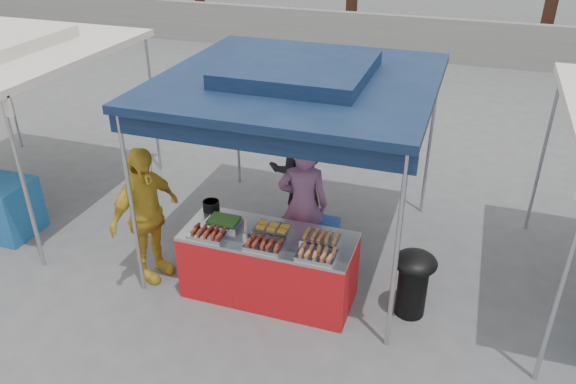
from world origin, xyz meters
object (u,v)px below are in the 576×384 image
(vendor_table, at_px, (269,265))
(helper_man, at_px, (298,169))
(vendor_woman, at_px, (303,205))
(customer_person, at_px, (146,215))
(wok_burner, at_px, (413,278))
(cooking_pot, at_px, (211,206))

(vendor_table, bearing_deg, helper_man, 96.55)
(vendor_woman, bearing_deg, helper_man, -82.81)
(vendor_table, relative_size, customer_person, 1.14)
(helper_man, bearing_deg, vendor_woman, 88.19)
(wok_burner, relative_size, helper_man, 0.49)
(cooking_pot, distance_m, helper_man, 1.57)
(cooking_pot, relative_size, helper_man, 0.12)
(cooking_pot, xyz_separation_m, wok_burner, (2.52, -0.10, -0.42))
(vendor_table, bearing_deg, customer_person, -175.68)
(cooking_pot, distance_m, customer_person, 0.79)
(cooking_pot, bearing_deg, wok_burner, -2.21)
(vendor_table, height_order, wok_burner, vendor_table)
(vendor_woman, bearing_deg, vendor_table, 62.75)
(cooking_pot, height_order, wok_burner, cooking_pot)
(vendor_table, relative_size, cooking_pot, 9.69)
(helper_man, height_order, customer_person, customer_person)
(wok_burner, bearing_deg, customer_person, -166.20)
(wok_burner, xyz_separation_m, vendor_woman, (-1.48, 0.55, 0.38))
(vendor_table, height_order, customer_person, customer_person)
(vendor_woman, xyz_separation_m, helper_man, (-0.38, 0.97, -0.02))
(helper_man, bearing_deg, wok_burner, 117.72)
(customer_person, bearing_deg, wok_burner, -67.98)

